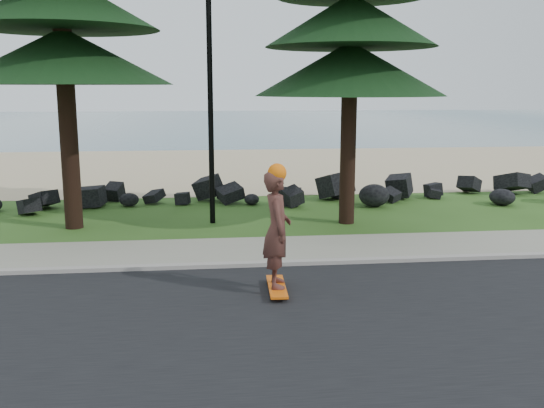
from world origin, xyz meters
name	(u,v)px	position (x,y,z in m)	size (l,w,h in m)	color
ground	(215,256)	(0.00, 0.00, 0.00)	(160.00, 160.00, 0.00)	#2D5019
road	(220,343)	(0.00, -4.50, 0.01)	(160.00, 7.00, 0.02)	black
kerb	(215,266)	(0.00, -0.90, 0.05)	(160.00, 0.20, 0.10)	#A29992
sidewalk	(215,251)	(0.00, 0.20, 0.04)	(160.00, 2.00, 0.08)	gray
beach_sand	(209,167)	(0.00, 14.50, 0.01)	(160.00, 15.00, 0.01)	#C6B384
ocean	(206,122)	(0.00, 51.00, 0.00)	(160.00, 58.00, 0.01)	#3D6575
seawall_boulders	(212,205)	(0.00, 5.60, 0.00)	(60.00, 2.40, 1.10)	black
lamp_post	(210,62)	(0.00, 3.20, 4.13)	(0.25, 0.14, 8.14)	black
skateboarder	(277,230)	(1.03, -2.48, 1.13)	(0.51, 1.22, 2.24)	orange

